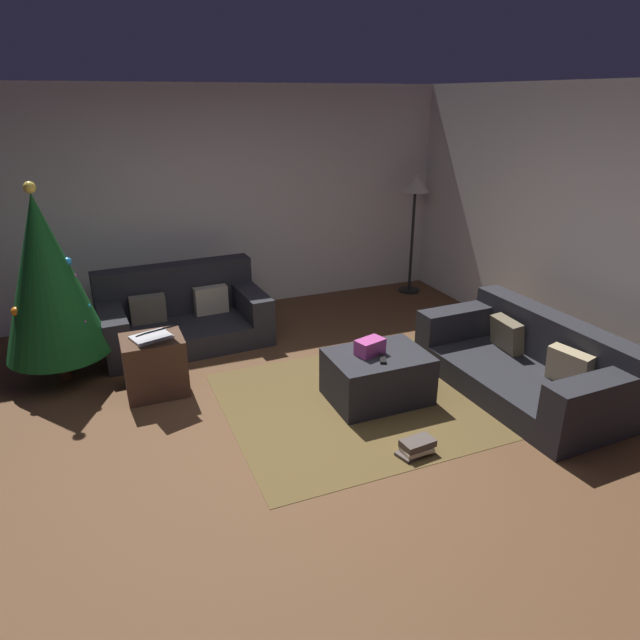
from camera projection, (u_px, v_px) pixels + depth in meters
ground_plane at (289, 442)px, 4.27m from camera, size 6.40×6.40×0.00m
rear_partition at (196, 203)px, 6.47m from camera, size 6.40×0.12×2.60m
corner_partition at (622, 238)px, 4.90m from camera, size 0.12×6.40×2.60m
couch_left at (182, 315)px, 5.96m from camera, size 1.73×1.05×0.78m
couch_right at (528, 364)px, 4.94m from camera, size 1.02×1.89×0.66m
ottoman at (377, 376)px, 4.80m from camera, size 0.83×0.61×0.43m
gift_box at (370, 347)px, 4.70m from camera, size 0.27×0.21×0.13m
tv_remote at (383, 359)px, 4.61m from camera, size 0.11×0.17×0.02m
christmas_tree at (47, 277)px, 4.85m from camera, size 0.91×0.91×1.82m
side_table at (155, 365)px, 4.90m from camera, size 0.52×0.44×0.52m
laptop at (154, 335)px, 4.73m from camera, size 0.42×0.48×0.19m
book_stack at (416, 447)px, 4.11m from camera, size 0.31×0.21×0.12m
corner_lamp at (415, 191)px, 7.06m from camera, size 0.36×0.36×1.57m
area_rug at (376, 398)px, 4.88m from camera, size 2.60×2.00×0.01m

